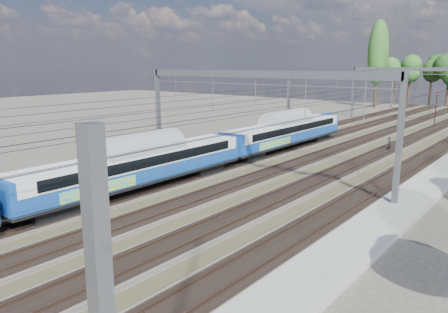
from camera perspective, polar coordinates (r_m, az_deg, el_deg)
The scene contains 7 objects.
track_bed at distance 49.52m, azimuth 13.91°, elevation 0.68°, with size 21.00×130.00×0.34m.
platform at distance 22.89m, azimuth 14.76°, elevation -12.49°, with size 3.00×70.00×0.30m, color gray.
catenary at distance 55.68m, azimuth 17.92°, elevation 8.21°, with size 25.65×130.00×9.00m.
poplar at distance 103.27m, azimuth 19.49°, elevation 12.62°, with size 4.40×4.40×19.04m.
emu_train at distance 32.60m, azimuth -11.64°, elevation -0.47°, with size 3.01×63.75×4.41m.
worker at distance 51.72m, azimuth 20.80°, elevation 1.53°, with size 0.60×0.39×1.64m, color black.
signal_near at distance 73.24m, azimuth 25.95°, elevation 5.91°, with size 0.37×0.35×5.21m.
Camera 1 is at (20.09, 0.72, 9.46)m, focal length 35.00 mm.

